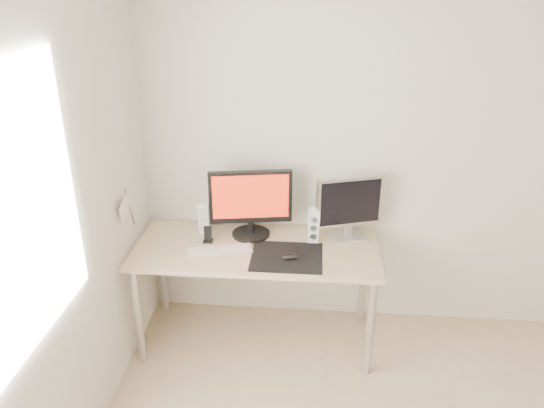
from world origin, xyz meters
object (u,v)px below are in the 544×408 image
object	(u,v)px
main_monitor	(251,201)
speaker_left	(205,217)
desk	(256,257)
phone_dock	(208,237)
mouse	(290,256)
speaker_right	(314,225)
keyboard	(220,250)
second_monitor	(349,205)

from	to	relation	value
main_monitor	speaker_left	size ratio (longest dim) A/B	2.38
desk	phone_dock	size ratio (longest dim) A/B	14.05
desk	main_monitor	size ratio (longest dim) A/B	2.91
mouse	speaker_right	size ratio (longest dim) A/B	0.47
speaker_right	phone_dock	world-z (taller)	speaker_right
main_monitor	speaker_left	world-z (taller)	main_monitor
mouse	speaker_left	size ratio (longest dim) A/B	0.47
speaker_right	keyboard	world-z (taller)	speaker_right
speaker_left	keyboard	xyz separation A→B (m)	(0.15, -0.26, -0.11)
mouse	desk	size ratio (longest dim) A/B	0.07
mouse	main_monitor	distance (m)	0.48
desk	main_monitor	world-z (taller)	main_monitor
desk	second_monitor	world-z (taller)	second_monitor
speaker_left	keyboard	bearing A→B (deg)	-60.42
second_monitor	phone_dock	xyz separation A→B (m)	(-0.93, -0.15, -0.21)
second_monitor	speaker_right	xyz separation A→B (m)	(-0.23, -0.07, -0.13)
main_monitor	second_monitor	world-z (taller)	main_monitor
speaker_right	phone_dock	distance (m)	0.70
mouse	speaker_right	xyz separation A→B (m)	(0.14, 0.26, 0.09)
main_monitor	second_monitor	size ratio (longest dim) A/B	1.25
mouse	speaker_right	distance (m)	0.31
mouse	keyboard	world-z (taller)	mouse
main_monitor	mouse	bearing A→B (deg)	-47.49
mouse	desk	distance (m)	0.29
mouse	keyboard	bearing A→B (deg)	170.96
speaker_left	phone_dock	world-z (taller)	speaker_left
main_monitor	speaker_left	bearing A→B (deg)	175.10
keyboard	mouse	bearing A→B (deg)	-9.04
main_monitor	phone_dock	size ratio (longest dim) A/B	4.83
main_monitor	keyboard	distance (m)	0.38
speaker_left	speaker_right	bearing A→B (deg)	-5.35
phone_dock	mouse	bearing A→B (deg)	-18.71
desk	speaker_right	xyz separation A→B (m)	(0.37, 0.12, 0.19)
second_monitor	keyboard	bearing A→B (deg)	-162.51
mouse	phone_dock	distance (m)	0.58
mouse	second_monitor	size ratio (longest dim) A/B	0.25
speaker_right	speaker_left	bearing A→B (deg)	174.65
phone_dock	desk	bearing A→B (deg)	-7.37
speaker_left	phone_dock	bearing A→B (deg)	-71.33
main_monitor	speaker_right	xyz separation A→B (m)	(0.42, -0.04, -0.14)
speaker_left	speaker_right	distance (m)	0.75
desk	phone_dock	distance (m)	0.35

